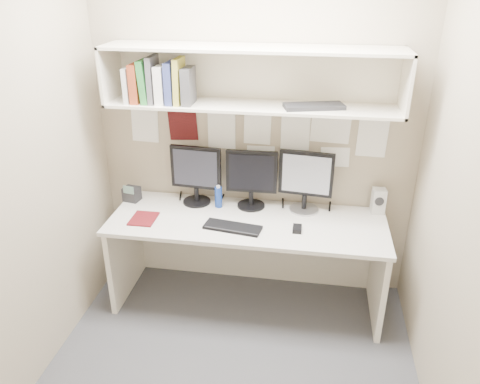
% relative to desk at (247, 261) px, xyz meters
% --- Properties ---
extents(floor, '(2.40, 2.00, 0.01)m').
position_rel_desk_xyz_m(floor, '(0.00, -0.65, -0.37)').
color(floor, '#404045').
rests_on(floor, ground).
extents(wall_back, '(2.40, 0.02, 2.60)m').
position_rel_desk_xyz_m(wall_back, '(0.00, 0.35, 0.93)').
color(wall_back, gray).
rests_on(wall_back, ground).
extents(wall_front, '(2.40, 0.02, 2.60)m').
position_rel_desk_xyz_m(wall_front, '(0.00, -1.65, 0.93)').
color(wall_front, gray).
rests_on(wall_front, ground).
extents(wall_left, '(0.02, 2.00, 2.60)m').
position_rel_desk_xyz_m(wall_left, '(-1.20, -0.65, 0.93)').
color(wall_left, gray).
rests_on(wall_left, ground).
extents(wall_right, '(0.02, 2.00, 2.60)m').
position_rel_desk_xyz_m(wall_right, '(1.20, -0.65, 0.93)').
color(wall_right, gray).
rests_on(wall_right, ground).
extents(desk, '(2.00, 0.70, 0.73)m').
position_rel_desk_xyz_m(desk, '(0.00, 0.00, 0.00)').
color(desk, beige).
rests_on(desk, floor).
extents(overhead_hutch, '(2.00, 0.38, 0.40)m').
position_rel_desk_xyz_m(overhead_hutch, '(0.00, 0.21, 1.35)').
color(overhead_hutch, silver).
rests_on(overhead_hutch, wall_back).
extents(pinned_papers, '(1.92, 0.01, 0.48)m').
position_rel_desk_xyz_m(pinned_papers, '(0.00, 0.34, 0.88)').
color(pinned_papers, white).
rests_on(pinned_papers, wall_back).
extents(monitor_left, '(0.39, 0.21, 0.45)m').
position_rel_desk_xyz_m(monitor_left, '(-0.43, 0.22, 0.61)').
color(monitor_left, black).
rests_on(monitor_left, desk).
extents(monitor_center, '(0.38, 0.21, 0.45)m').
position_rel_desk_xyz_m(monitor_center, '(-0.00, 0.22, 0.61)').
color(monitor_center, black).
rests_on(monitor_center, desk).
extents(monitor_right, '(0.40, 0.22, 0.46)m').
position_rel_desk_xyz_m(monitor_right, '(0.40, 0.22, 0.62)').
color(monitor_right, '#A5A5AA').
rests_on(monitor_right, desk).
extents(keyboard, '(0.42, 0.20, 0.02)m').
position_rel_desk_xyz_m(keyboard, '(-0.08, -0.15, 0.37)').
color(keyboard, black).
rests_on(keyboard, desk).
extents(mouse, '(0.06, 0.10, 0.03)m').
position_rel_desk_xyz_m(mouse, '(0.36, -0.11, 0.38)').
color(mouse, black).
rests_on(mouse, desk).
extents(speaker, '(0.10, 0.11, 0.19)m').
position_rel_desk_xyz_m(speaker, '(0.94, 0.26, 0.46)').
color(speaker, '#BAB9B5').
rests_on(speaker, desk).
extents(blue_bottle, '(0.06, 0.06, 0.18)m').
position_rel_desk_xyz_m(blue_bottle, '(-0.25, 0.16, 0.45)').
color(blue_bottle, navy).
rests_on(blue_bottle, desk).
extents(maroon_notebook, '(0.18, 0.22, 0.01)m').
position_rel_desk_xyz_m(maroon_notebook, '(-0.74, -0.12, 0.37)').
color(maroon_notebook, '#540E12').
rests_on(maroon_notebook, desk).
extents(desk_phone, '(0.14, 0.13, 0.14)m').
position_rel_desk_xyz_m(desk_phone, '(-0.94, 0.16, 0.42)').
color(desk_phone, black).
rests_on(desk_phone, desk).
extents(book_stack, '(0.46, 0.19, 0.31)m').
position_rel_desk_xyz_m(book_stack, '(-0.62, 0.10, 1.31)').
color(book_stack, beige).
rests_on(book_stack, overhead_hutch).
extents(hutch_tray, '(0.42, 0.25, 0.03)m').
position_rel_desk_xyz_m(hutch_tray, '(0.42, 0.12, 1.19)').
color(hutch_tray, black).
rests_on(hutch_tray, overhead_hutch).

